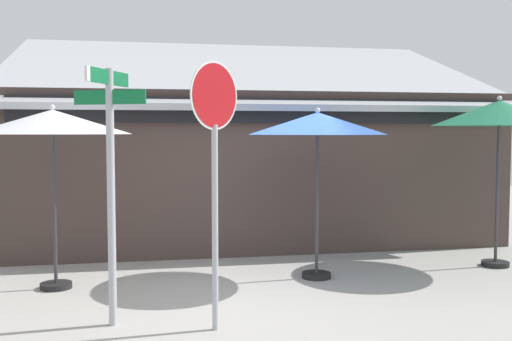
# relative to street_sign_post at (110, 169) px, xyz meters

# --- Properties ---
(ground_plane) EXTENTS (28.00, 28.00, 0.10)m
(ground_plane) POSITION_rel_street_sign_post_xyz_m (1.91, 1.13, -1.85)
(ground_plane) COLOR #ADA8A0
(cafe_building) EXTENTS (9.86, 5.54, 4.44)m
(cafe_building) POSITION_rel_street_sign_post_xyz_m (2.58, 5.90, -0.23)
(cafe_building) COLOR #473833
(cafe_building) RESTS_ON ground
(street_sign_post) EXTENTS (0.81, 0.86, 2.92)m
(street_sign_post) POSITION_rel_street_sign_post_xyz_m (0.00, 0.00, 0.00)
(street_sign_post) COLOR #A8AAB2
(street_sign_post) RESTS_ON ground
(stop_sign) EXTENTS (0.57, 0.50, 2.98)m
(stop_sign) POSITION_rel_street_sign_post_xyz_m (1.14, -0.38, 0.27)
(stop_sign) COLOR #A8AAB2
(stop_sign) RESTS_ON ground
(patio_umbrella_ivory_left) EXTENTS (2.17, 2.17, 2.59)m
(patio_umbrella_ivory_left) POSITION_rel_street_sign_post_xyz_m (-0.86, 1.80, 0.52)
(patio_umbrella_ivory_left) COLOR black
(patio_umbrella_ivory_left) RESTS_ON ground
(patio_umbrella_royal_blue_center) EXTENTS (2.07, 2.07, 2.57)m
(patio_umbrella_royal_blue_center) POSITION_rel_street_sign_post_xyz_m (2.92, 1.70, 0.51)
(patio_umbrella_royal_blue_center) COLOR black
(patio_umbrella_royal_blue_center) RESTS_ON ground
(patio_umbrella_forest_green_right) EXTENTS (2.15, 2.15, 2.79)m
(patio_umbrella_forest_green_right) POSITION_rel_street_sign_post_xyz_m (6.05, 1.91, 0.69)
(patio_umbrella_forest_green_right) COLOR black
(patio_umbrella_forest_green_right) RESTS_ON ground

